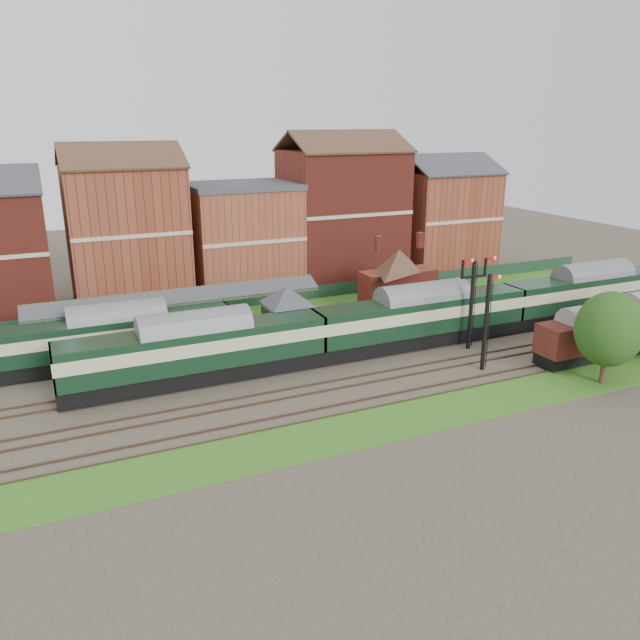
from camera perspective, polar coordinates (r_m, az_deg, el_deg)
name	(u,v)px	position (r m, az deg, el deg)	size (l,w,h in m)	color
ground	(335,359)	(53.26, 1.37, -3.61)	(160.00, 160.00, 0.00)	#473D33
grass_back	(270,309)	(67.22, -4.55, 0.97)	(90.00, 4.50, 0.06)	#2D6619
grass_front	(411,417)	(43.69, 8.29, -8.79)	(90.00, 5.00, 0.06)	#2D6619
fence	(264,298)	(68.83, -5.14, 1.99)	(90.00, 0.12, 1.50)	#193823
platform	(244,328)	(59.93, -7.01, -0.75)	(55.00, 3.40, 1.00)	#2D2D2D
signal_box	(288,318)	(53.87, -2.98, 0.23)	(5.40, 5.40, 6.00)	#647654
brick_hut	(368,327)	(57.73, 4.45, -0.67)	(3.20, 2.64, 2.94)	brown
station_building	(398,276)	(65.77, 7.16, 4.06)	(8.10, 8.10, 5.90)	maroon
canopy	(178,294)	(57.36, -12.88, 2.34)	(26.00, 3.89, 4.08)	#474C30
semaphore_bracket	(472,298)	(55.91, 13.74, 1.93)	(3.60, 0.25, 8.18)	black
semaphore_siding	(486,321)	(51.48, 14.96, -0.09)	(1.23, 0.25, 8.00)	black
town_backdrop	(241,232)	(73.90, -7.23, 7.99)	(69.00, 10.00, 16.00)	maroon
dmu_train	(422,316)	(56.43, 9.30, 0.35)	(61.35, 3.22, 4.71)	black
platform_railcar	(119,335)	(54.07, -17.92, -1.32)	(18.78, 2.96, 4.33)	black
goods_van_a	(636,326)	(60.96, 26.90, -0.47)	(6.85, 2.97, 4.15)	black
goods_van_b	(574,339)	(55.74, 22.18, -1.64)	(6.23, 2.70, 3.78)	black
tree_far	(609,329)	(51.75, 24.93, -0.79)	(5.01, 5.01, 7.31)	#382619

